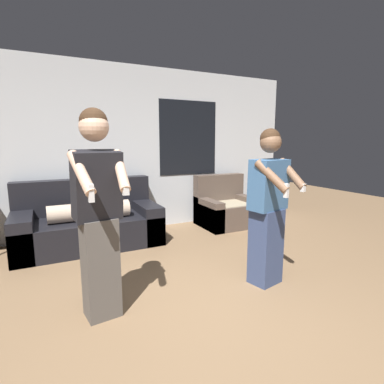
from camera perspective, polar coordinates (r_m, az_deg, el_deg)
The scene contains 6 objects.
ground_plane at distance 2.57m, azimuth 6.16°, elevation -25.95°, with size 14.00×14.00×0.00m, color #846647.
wall_back at distance 5.06m, azimuth -13.24°, elevation 7.81°, with size 6.39×0.07×2.70m.
couch at distance 4.60m, azimuth -19.04°, elevation -5.72°, with size 1.96×0.96×0.93m.
armchair at distance 5.42m, azimuth 6.48°, elevation -3.21°, with size 0.97×0.80×0.89m.
person_left at distance 2.57m, azimuth -17.44°, elevation -3.75°, with size 0.43×0.51×1.75m.
person_right at distance 3.18m, azimuth 14.29°, elevation -2.87°, with size 0.48×0.52×1.62m.
Camera 1 is at (-1.15, -1.75, 1.49)m, focal length 28.00 mm.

